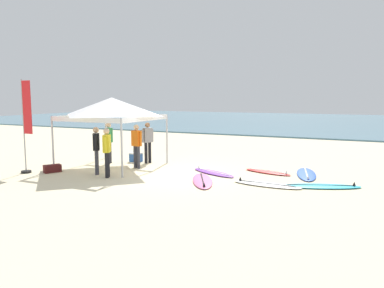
# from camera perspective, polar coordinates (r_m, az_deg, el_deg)

# --- Properties ---
(ground_plane) EXTENTS (80.00, 80.00, 0.00)m
(ground_plane) POSITION_cam_1_polar(r_m,az_deg,el_deg) (13.76, -3.34, -4.50)
(ground_plane) COLOR beige
(sea) EXTENTS (80.00, 36.00, 0.10)m
(sea) POSITION_cam_1_polar(r_m,az_deg,el_deg) (44.20, 16.92, 3.33)
(sea) COLOR #568499
(sea) RESTS_ON ground
(canopy_tent) EXTENTS (3.29, 3.29, 2.75)m
(canopy_tent) POSITION_cam_1_polar(r_m,az_deg,el_deg) (15.23, -12.03, 5.54)
(canopy_tent) COLOR #B7B7BC
(canopy_tent) RESTS_ON ground
(surfboard_pink) EXTENTS (1.63, 2.37, 0.19)m
(surfboard_pink) POSITION_cam_1_polar(r_m,az_deg,el_deg) (12.48, 1.59, -5.54)
(surfboard_pink) COLOR pink
(surfboard_pink) RESTS_ON ground
(surfboard_white) EXTENTS (2.23, 0.75, 0.19)m
(surfboard_white) POSITION_cam_1_polar(r_m,az_deg,el_deg) (12.17, 11.21, -6.01)
(surfboard_white) COLOR white
(surfboard_white) RESTS_ON ground
(surfboard_purple) EXTENTS (2.08, 1.42, 0.19)m
(surfboard_purple) POSITION_cam_1_polar(r_m,az_deg,el_deg) (13.79, 3.23, -4.32)
(surfboard_purple) COLOR purple
(surfboard_purple) RESTS_ON ground
(surfboard_cyan) EXTENTS (2.51, 1.50, 0.19)m
(surfboard_cyan) POSITION_cam_1_polar(r_m,az_deg,el_deg) (12.38, 18.93, -6.04)
(surfboard_cyan) COLOR #23B2CC
(surfboard_cyan) RESTS_ON ground
(surfboard_red) EXTENTS (1.89, 0.97, 0.19)m
(surfboard_red) POSITION_cam_1_polar(r_m,az_deg,el_deg) (14.14, 11.40, -4.16)
(surfboard_red) COLOR red
(surfboard_red) RESTS_ON ground
(surfboard_blue) EXTENTS (1.12, 2.47, 0.19)m
(surfboard_blue) POSITION_cam_1_polar(r_m,az_deg,el_deg) (14.11, 16.89, -4.36)
(surfboard_blue) COLOR blue
(surfboard_blue) RESTS_ON ground
(person_grey) EXTENTS (0.36, 0.50, 1.71)m
(person_grey) POSITION_cam_1_polar(r_m,az_deg,el_deg) (15.88, -6.72, 0.64)
(person_grey) COLOR black
(person_grey) RESTS_ON ground
(person_green) EXTENTS (0.32, 0.53, 1.71)m
(person_green) POSITION_cam_1_polar(r_m,az_deg,el_deg) (16.08, -12.45, 0.60)
(person_green) COLOR #383842
(person_green) RESTS_ON ground
(person_black) EXTENTS (0.39, 0.46, 1.71)m
(person_black) POSITION_cam_1_polar(r_m,az_deg,el_deg) (13.89, -14.26, -0.47)
(person_black) COLOR #383842
(person_black) RESTS_ON ground
(person_yellow) EXTENTS (0.36, 0.50, 1.71)m
(person_yellow) POSITION_cam_1_polar(r_m,az_deg,el_deg) (13.29, -12.74, -0.76)
(person_yellow) COLOR black
(person_yellow) RESTS_ON ground
(person_orange) EXTENTS (0.54, 0.29, 1.71)m
(person_orange) POSITION_cam_1_polar(r_m,az_deg,el_deg) (14.78, -8.38, 0.13)
(person_orange) COLOR #383842
(person_orange) RESTS_ON ground
(banner_flag) EXTENTS (0.60, 0.36, 3.40)m
(banner_flag) POSITION_cam_1_polar(r_m,az_deg,el_deg) (14.89, -23.78, 1.91)
(banner_flag) COLOR #99999E
(banner_flag) RESTS_ON ground
(gear_bag_near_tent) EXTENTS (0.57, 0.68, 0.28)m
(gear_bag_near_tent) POSITION_cam_1_polar(r_m,az_deg,el_deg) (14.90, -20.35, -3.49)
(gear_bag_near_tent) COLOR #4C1919
(gear_bag_near_tent) RESTS_ON ground
(cooler_box) EXTENTS (0.50, 0.36, 0.39)m
(cooler_box) POSITION_cam_1_polar(r_m,az_deg,el_deg) (16.38, -8.47, -1.98)
(cooler_box) COLOR #2D60B7
(cooler_box) RESTS_ON ground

